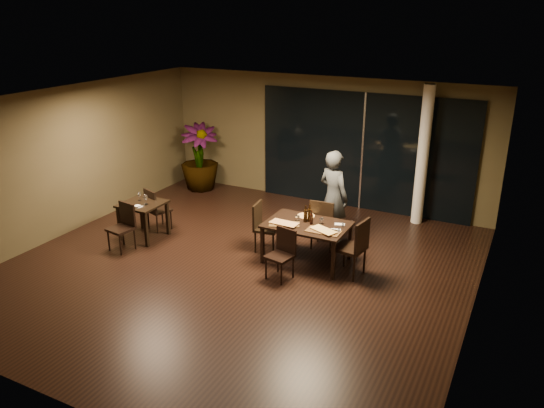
{
  "coord_description": "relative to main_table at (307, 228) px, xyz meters",
  "views": [
    {
      "loc": [
        4.47,
        -7.42,
        4.45
      ],
      "look_at": [
        0.33,
        0.71,
        1.05
      ],
      "focal_mm": 35.0,
      "sensor_mm": 36.0,
      "label": 1
    }
  ],
  "objects": [
    {
      "name": "pizza_board_left",
      "position": [
        -0.36,
        -0.22,
        0.08
      ],
      "size": [
        0.61,
        0.47,
        0.01
      ],
      "primitive_type": "cube",
      "rotation": [
        0.0,
        0.0,
        0.41
      ],
      "color": "#442E15",
      "rests_on": "main_table"
    },
    {
      "name": "napkin_near",
      "position": [
        0.57,
        -0.06,
        0.08
      ],
      "size": [
        0.2,
        0.15,
        0.01
      ],
      "primitive_type": "cube",
      "rotation": [
        0.0,
        0.0,
        0.29
      ],
      "color": "white",
      "rests_on": "main_table"
    },
    {
      "name": "chair_side_near",
      "position": [
        -3.38,
        -1.1,
        -0.16
      ],
      "size": [
        0.49,
        0.49,
        0.92
      ],
      "rotation": [
        0.0,
        0.0,
        -0.16
      ],
      "color": "black",
      "rests_on": "ground"
    },
    {
      "name": "oblong_pizza_right",
      "position": [
        0.4,
        -0.2,
        0.1
      ],
      "size": [
        0.5,
        0.37,
        0.02
      ],
      "primitive_type": null,
      "rotation": [
        0.0,
        0.0,
        -0.41
      ],
      "color": "maroon",
      "rests_on": "pizza_board_right"
    },
    {
      "name": "bottle_b",
      "position": [
        0.07,
        0.02,
        0.2
      ],
      "size": [
        0.06,
        0.06,
        0.26
      ],
      "primitive_type": null,
      "color": "black",
      "rests_on": "main_table"
    },
    {
      "name": "chair_main_near",
      "position": [
        -0.13,
        -0.76,
        -0.18
      ],
      "size": [
        0.49,
        0.49,
        0.89
      ],
      "rotation": [
        0.0,
        0.0,
        -0.2
      ],
      "color": "black",
      "rests_on": "ground"
    },
    {
      "name": "bottle_c",
      "position": [
        -0.01,
        0.12,
        0.24
      ],
      "size": [
        0.07,
        0.07,
        0.33
      ],
      "primitive_type": null,
      "color": "black",
      "rests_on": "main_table"
    },
    {
      "name": "diner",
      "position": [
        0.09,
        1.08,
        0.27
      ],
      "size": [
        0.75,
        0.63,
        1.88
      ],
      "primitive_type": "imported",
      "rotation": [
        0.0,
        0.0,
        2.76
      ],
      "color": "#2D3133",
      "rests_on": "ground"
    },
    {
      "name": "wine_glass_b",
      "position": [
        -3.27,
        -0.53,
        0.17
      ],
      "size": [
        0.09,
        0.09,
        0.2
      ],
      "primitive_type": null,
      "color": "white",
      "rests_on": "side_table"
    },
    {
      "name": "oblong_pizza_left",
      "position": [
        -0.36,
        -0.22,
        0.1
      ],
      "size": [
        0.5,
        0.25,
        0.02
      ],
      "primitive_type": null,
      "rotation": [
        0.0,
        0.0,
        -0.05
      ],
      "color": "maroon",
      "rests_on": "pizza_board_left"
    },
    {
      "name": "round_pizza",
      "position": [
        -0.16,
        0.32,
        0.08
      ],
      "size": [
        0.32,
        0.32,
        0.01
      ],
      "primitive_type": "cylinder",
      "color": "red",
      "rests_on": "main_table"
    },
    {
      "name": "wall_front",
      "position": [
        -1.0,
        -4.85,
        0.82
      ],
      "size": [
        8.0,
        0.1,
        3.0
      ],
      "primitive_type": "cube",
      "color": "#4A4127",
      "rests_on": "ground"
    },
    {
      "name": "tumbler_left",
      "position": [
        -0.22,
        0.05,
        0.12
      ],
      "size": [
        0.08,
        0.08,
        0.1
      ],
      "primitive_type": "cylinder",
      "color": "white",
      "rests_on": "main_table"
    },
    {
      "name": "window_panel",
      "position": [
        0.0,
        3.16,
        0.67
      ],
      "size": [
        5.0,
        0.06,
        2.7
      ],
      "primitive_type": "cube",
      "color": "black",
      "rests_on": "ground"
    },
    {
      "name": "chair_side_far",
      "position": [
        -3.42,
        -0.09,
        -0.17
      ],
      "size": [
        0.54,
        0.54,
        0.91
      ],
      "rotation": [
        0.0,
        0.0,
        2.8
      ],
      "color": "black",
      "rests_on": "ground"
    },
    {
      "name": "wall_back",
      "position": [
        -1.0,
        3.25,
        0.82
      ],
      "size": [
        8.0,
        0.1,
        3.0
      ],
      "primitive_type": "cube",
      "color": "#4A4127",
      "rests_on": "ground"
    },
    {
      "name": "column",
      "position": [
        1.4,
        2.85,
        0.82
      ],
      "size": [
        0.24,
        0.24,
        3.0
      ],
      "primitive_type": "cylinder",
      "color": "white",
      "rests_on": "ground"
    },
    {
      "name": "wall_right",
      "position": [
        3.05,
        -0.8,
        0.82
      ],
      "size": [
        0.1,
        8.0,
        3.0
      ],
      "primitive_type": "cube",
      "color": "#4A4127",
      "rests_on": "ground"
    },
    {
      "name": "wine_glass_a",
      "position": [
        -3.54,
        -0.41,
        0.16
      ],
      "size": [
        0.08,
        0.08,
        0.17
      ],
      "primitive_type": null,
      "color": "white",
      "rests_on": "side_table"
    },
    {
      "name": "side_napkin",
      "position": [
        -3.33,
        -0.7,
        0.08
      ],
      "size": [
        0.2,
        0.15,
        0.01
      ],
      "primitive_type": "cube",
      "rotation": [
        0.0,
        0.0,
        -0.24
      ],
      "color": "white",
      "rests_on": "side_table"
    },
    {
      "name": "chair_main_right",
      "position": [
        0.97,
        -0.15,
        -0.08
      ],
      "size": [
        0.56,
        0.56,
        1.06
      ],
      "rotation": [
        0.0,
        0.0,
        -1.72
      ],
      "color": "black",
      "rests_on": "ground"
    },
    {
      "name": "tumbler_right",
      "position": [
        0.23,
        0.13,
        0.12
      ],
      "size": [
        0.08,
        0.08,
        0.09
      ],
      "primitive_type": "cylinder",
      "color": "white",
      "rests_on": "main_table"
    },
    {
      "name": "napkin_far",
      "position": [
        0.55,
        0.22,
        0.08
      ],
      "size": [
        0.2,
        0.15,
        0.01
      ],
      "primitive_type": "cube",
      "rotation": [
        0.0,
        0.0,
        0.32
      ],
      "color": "silver",
      "rests_on": "main_table"
    },
    {
      "name": "potted_plant",
      "position": [
        -4.12,
        2.6,
        0.17
      ],
      "size": [
        1.31,
        1.31,
        1.7
      ],
      "primitive_type": "imported",
      "rotation": [
        0.0,
        0.0,
        0.78
      ],
      "color": "#1B4F1A",
      "rests_on": "ground"
    },
    {
      "name": "main_table",
      "position": [
        0.0,
        0.0,
        0.0
      ],
      "size": [
        1.5,
        1.0,
        0.75
      ],
      "color": "black",
      "rests_on": "ground"
    },
    {
      "name": "chair_main_left",
      "position": [
        -0.95,
        0.08,
        -0.14
      ],
      "size": [
        0.5,
        0.5,
        0.95
      ],
      "rotation": [
        0.0,
        0.0,
        1.71
      ],
      "color": "black",
      "rests_on": "ground"
    },
    {
      "name": "side_table",
      "position": [
        -3.4,
        -0.5,
        -0.05
      ],
      "size": [
        0.8,
        0.8,
        0.75
      ],
      "color": "black",
      "rests_on": "ground"
    },
    {
      "name": "wall_left",
      "position": [
        -5.05,
        -0.8,
        0.82
      ],
      "size": [
        0.1,
        8.0,
        3.0
      ],
      "primitive_type": "cube",
      "color": "#4A4127",
      "rests_on": "ground"
    },
    {
      "name": "ceiling",
      "position": [
        -1.0,
        -0.8,
        2.34
      ],
      "size": [
        8.0,
        8.0,
        0.04
      ],
      "primitive_type": "cube",
      "color": "silver",
      "rests_on": "wall_back"
    },
    {
      "name": "chair_main_far",
      "position": [
        0.07,
        0.64,
        -0.1
      ],
      "size": [
        0.5,
        0.5,
        1.02
      ],
      "rotation": [
        0.0,
        0.0,
        3.21
      ],
      "color": "black",
      "rests_on": "ground"
    },
    {
      "name": "pizza_board_right",
      "position": [
        0.4,
        -0.2,
        0.08
      ],
      "size": [
        0.6,
        0.31,
        0.01
      ],
      "primitive_type": "cube",
      "rotation": [
        0.0,
        0.0,
        0.01
      ],
      "color": "#4D3218",
      "rests_on": "main_table"
    },
    {
      "name": "bottle_a",
      "position": [
        -0.07,
        0.07,
        0.23
      ],
      "size": [
        0.07,
        0.07,
        0.31
      ],
      "primitive_type": null,
      "color": "black",
      "rests_on": "main_table"
    },
    {
      "name": "ground",
      "position": [
        -1.0,
        -0.8,
        -0.68
      ],
      "size": [
        8.0,
        8.0,
        0.0
      ],
      "primitive_type": "plane",
      "color": "black",
      "rests_on": "ground"
    }
  ]
}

